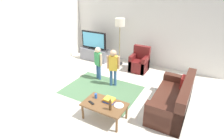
# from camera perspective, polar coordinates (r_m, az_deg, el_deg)

# --- Properties ---
(ground) EXTENTS (7.80, 7.80, 0.00)m
(ground) POSITION_cam_1_polar(r_m,az_deg,el_deg) (5.04, -3.36, -9.29)
(ground) COLOR beige
(wall_back) EXTENTS (6.00, 0.12, 2.70)m
(wall_back) POSITION_cam_1_polar(r_m,az_deg,el_deg) (7.01, 9.81, 12.71)
(wall_back) COLOR silver
(wall_back) RESTS_ON ground
(wall_left) EXTENTS (0.12, 6.00, 2.70)m
(wall_left) POSITION_cam_1_polar(r_m,az_deg,el_deg) (6.48, -27.12, 9.20)
(wall_left) COLOR silver
(wall_left) RESTS_ON ground
(area_rug) EXTENTS (2.20, 1.60, 0.01)m
(area_rug) POSITION_cam_1_polar(r_m,az_deg,el_deg) (5.44, -3.34, -6.34)
(area_rug) COLOR #4C724C
(area_rug) RESTS_ON ground
(tv_stand) EXTENTS (1.20, 0.44, 0.50)m
(tv_stand) POSITION_cam_1_polar(r_m,az_deg,el_deg) (7.51, -5.58, 5.00)
(tv_stand) COLOR slate
(tv_stand) RESTS_ON ground
(tv) EXTENTS (1.10, 0.28, 0.71)m
(tv) POSITION_cam_1_polar(r_m,az_deg,el_deg) (7.30, -5.88, 9.38)
(tv) COLOR black
(tv) RESTS_ON tv_stand
(couch) EXTENTS (0.80, 1.80, 0.86)m
(couch) POSITION_cam_1_polar(r_m,az_deg,el_deg) (4.73, 19.37, -9.25)
(couch) COLOR #472319
(couch) RESTS_ON ground
(armchair) EXTENTS (0.60, 0.60, 0.90)m
(armchair) POSITION_cam_1_polar(r_m,az_deg,el_deg) (6.59, 8.82, 2.29)
(armchair) COLOR maroon
(armchair) RESTS_ON ground
(floor_lamp) EXTENTS (0.36, 0.36, 1.78)m
(floor_lamp) POSITION_cam_1_polar(r_m,az_deg,el_deg) (6.74, 2.55, 14.22)
(floor_lamp) COLOR #262626
(floor_lamp) RESTS_ON ground
(child_near_tv) EXTENTS (0.35, 0.21, 1.12)m
(child_near_tv) POSITION_cam_1_polar(r_m,az_deg,el_deg) (5.77, -4.45, 3.08)
(child_near_tv) COLOR #33598C
(child_near_tv) RESTS_ON ground
(child_center) EXTENTS (0.37, 0.23, 1.18)m
(child_center) POSITION_cam_1_polar(r_m,az_deg,el_deg) (5.35, 0.38, 1.70)
(child_center) COLOR #33598C
(child_center) RESTS_ON ground
(coffee_table) EXTENTS (1.00, 0.60, 0.42)m
(coffee_table) POSITION_cam_1_polar(r_m,az_deg,el_deg) (4.18, -2.42, -11.29)
(coffee_table) COLOR brown
(coffee_table) RESTS_ON ground
(book_stack) EXTENTS (0.27, 0.19, 0.10)m
(book_stack) POSITION_cam_1_polar(r_m,az_deg,el_deg) (4.18, -0.92, -9.61)
(book_stack) COLOR #334CA5
(book_stack) RESTS_ON coffee_table
(bottle) EXTENTS (0.06, 0.06, 0.30)m
(bottle) POSITION_cam_1_polar(r_m,az_deg,el_deg) (3.91, -0.58, -11.15)
(bottle) COLOR #4C3319
(bottle) RESTS_ON coffee_table
(tv_remote) EXTENTS (0.18, 0.10, 0.02)m
(tv_remote) POSITION_cam_1_polar(r_m,az_deg,el_deg) (4.20, -6.62, -10.34)
(tv_remote) COLOR black
(tv_remote) RESTS_ON coffee_table
(soda_can) EXTENTS (0.07, 0.07, 0.12)m
(soda_can) POSITION_cam_1_polar(r_m,az_deg,el_deg) (4.32, -5.19, -8.25)
(soda_can) COLOR #2659B2
(soda_can) RESTS_ON coffee_table
(plate) EXTENTS (0.22, 0.22, 0.02)m
(plate) POSITION_cam_1_polar(r_m,az_deg,el_deg) (4.09, 2.22, -11.23)
(plate) COLOR white
(plate) RESTS_ON coffee_table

